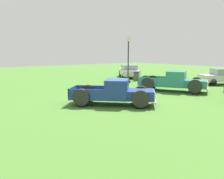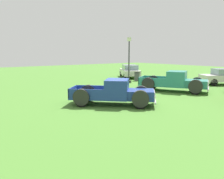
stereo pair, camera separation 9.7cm
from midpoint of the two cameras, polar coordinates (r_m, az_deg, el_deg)
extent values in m
plane|color=#477A2D|center=(14.27, 0.80, -3.14)|extent=(80.00, 80.00, 0.00)
cube|color=navy|center=(13.36, 7.28, -1.26)|extent=(2.08, 2.08, 0.54)
cube|color=silver|center=(13.38, 10.50, -1.32)|extent=(0.98, 1.00, 0.45)
sphere|color=silver|center=(13.96, 10.31, -0.78)|extent=(0.20, 0.20, 0.20)
sphere|color=silver|center=(12.79, 10.53, -1.68)|extent=(0.20, 0.20, 0.20)
cube|color=navy|center=(13.40, 1.45, 0.11)|extent=(2.05, 2.05, 1.12)
cube|color=#8C9EA8|center=(13.31, 4.00, 1.11)|extent=(1.01, 1.04, 0.49)
cube|color=navy|center=(13.77, -5.45, -1.85)|extent=(2.61, 2.60, 0.10)
cube|color=navy|center=(14.46, -4.76, -0.04)|extent=(1.52, 1.49, 0.54)
cube|color=navy|center=(12.97, -6.25, -1.12)|extent=(1.52, 1.49, 0.54)
cube|color=navy|center=(13.97, -9.41, -0.45)|extent=(1.20, 1.22, 0.54)
cylinder|color=black|center=(14.22, 7.29, -1.73)|extent=(0.68, 0.67, 0.74)
cylinder|color=#B7B7BC|center=(14.23, 7.29, -1.72)|extent=(0.38, 0.38, 0.30)
cylinder|color=black|center=(14.19, 7.31, -0.99)|extent=(0.86, 0.85, 0.94)
cylinder|color=black|center=(12.61, 7.21, -3.12)|extent=(0.68, 0.67, 0.74)
cylinder|color=#B7B7BC|center=(12.60, 7.21, -3.13)|extent=(0.38, 0.38, 0.30)
cylinder|color=black|center=(12.57, 7.23, -2.29)|extent=(0.86, 0.85, 0.94)
cylinder|color=black|center=(14.61, -5.64, -1.41)|extent=(0.68, 0.67, 0.74)
cylinder|color=#B7B7BC|center=(14.62, -5.63, -1.40)|extent=(0.38, 0.38, 0.30)
cylinder|color=black|center=(14.58, -5.65, -0.68)|extent=(0.86, 0.85, 0.94)
cylinder|color=black|center=(13.06, -7.31, -2.71)|extent=(0.68, 0.67, 0.74)
cylinder|color=#B7B7BC|center=(13.05, -7.32, -2.71)|extent=(0.38, 0.38, 0.30)
cylinder|color=black|center=(13.02, -7.33, -1.90)|extent=(0.86, 0.85, 0.94)
cube|color=silver|center=(13.44, 10.63, -2.61)|extent=(1.32, 1.34, 0.12)
cube|color=#2D8475|center=(18.64, 20.18, 1.32)|extent=(2.13, 2.14, 0.57)
cube|color=silver|center=(18.61, 22.64, 1.17)|extent=(0.74, 1.28, 0.48)
sphere|color=silver|center=(19.24, 22.61, 1.49)|extent=(0.21, 0.21, 0.21)
sphere|color=silver|center=(17.98, 22.55, 1.01)|extent=(0.21, 0.21, 0.21)
cube|color=#2D8475|center=(18.73, 15.77, 2.54)|extent=(2.03, 2.18, 1.20)
cube|color=#8C9EA8|center=(18.63, 17.75, 3.23)|extent=(0.76, 1.34, 0.53)
cube|color=#2D8475|center=(19.11, 10.44, 1.20)|extent=(2.76, 2.58, 0.10)
cube|color=#2D8475|center=(19.87, 11.01, 2.47)|extent=(1.96, 1.13, 0.57)
cube|color=#2D8475|center=(18.26, 9.88, 1.93)|extent=(1.96, 1.13, 0.57)
cube|color=#2D8475|center=(19.32, 7.43, 2.38)|extent=(0.91, 1.57, 0.57)
cylinder|color=black|center=(19.54, 20.28, 0.80)|extent=(0.80, 0.58, 0.79)
cylinder|color=#B7B7BC|center=(19.55, 20.28, 0.81)|extent=(0.40, 0.37, 0.32)
cylinder|color=black|center=(19.51, 20.31, 1.38)|extent=(1.02, 0.74, 1.00)
cylinder|color=black|center=(17.81, 19.96, 0.06)|extent=(0.80, 0.58, 0.79)
cylinder|color=#B7B7BC|center=(17.80, 19.96, 0.06)|extent=(0.40, 0.37, 0.32)
cylinder|color=black|center=(17.78, 20.00, 0.70)|extent=(1.02, 0.74, 1.00)
cylinder|color=black|center=(20.02, 10.27, 1.41)|extent=(0.80, 0.58, 0.79)
cylinder|color=#B7B7BC|center=(20.03, 10.28, 1.42)|extent=(0.40, 0.37, 0.32)
cylinder|color=black|center=(19.99, 10.29, 1.98)|extent=(1.02, 0.74, 1.00)
cylinder|color=black|center=(18.33, 9.03, 0.75)|extent=(0.80, 0.58, 0.79)
cylinder|color=#B7B7BC|center=(18.32, 9.02, 0.74)|extent=(0.40, 0.37, 0.32)
cylinder|color=black|center=(18.31, 9.04, 1.36)|extent=(1.02, 0.74, 1.00)
cube|color=silver|center=(18.66, 22.71, 0.17)|extent=(1.01, 1.71, 0.13)
cube|color=silver|center=(28.34, 4.43, 4.28)|extent=(4.91, 4.05, 0.63)
cube|color=#7F939E|center=(28.15, 4.51, 5.47)|extent=(3.03, 2.72, 0.58)
cylinder|color=black|center=(29.78, 2.31, 3.92)|extent=(0.68, 0.53, 0.67)
cylinder|color=black|center=(30.06, 5.48, 3.93)|extent=(0.68, 0.53, 0.67)
cylinder|color=black|center=(26.70, 3.24, 3.31)|extent=(0.68, 0.53, 0.67)
cylinder|color=black|center=(27.00, 6.76, 3.33)|extent=(0.68, 0.53, 0.67)
cylinder|color=black|center=(23.09, 23.86, 1.61)|extent=(0.53, 0.66, 0.65)
cylinder|color=black|center=(24.54, 22.10, 2.12)|extent=(0.53, 0.66, 0.65)
cube|color=#2D2D33|center=(23.27, 4.25, 1.92)|extent=(0.36, 0.36, 0.25)
cylinder|color=#2D2D33|center=(23.10, 4.31, 6.98)|extent=(0.12, 0.12, 3.86)
cube|color=#F2EACC|center=(23.12, 4.37, 12.21)|extent=(0.28, 0.28, 0.36)
cone|color=#2D2D33|center=(23.13, 4.38, 12.66)|extent=(0.32, 0.32, 0.14)
cylinder|color=#4C4C51|center=(25.08, 6.27, 3.10)|extent=(0.56, 0.56, 0.85)
cylinder|color=black|center=(25.04, 6.29, 4.18)|extent=(0.59, 0.59, 0.10)
camera|label=1|loc=(0.05, -89.79, 0.03)|focal=37.20mm
camera|label=2|loc=(0.05, 90.21, -0.03)|focal=37.20mm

